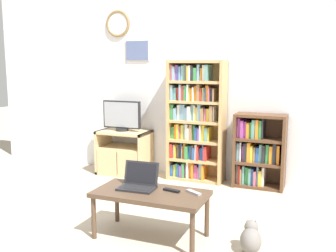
% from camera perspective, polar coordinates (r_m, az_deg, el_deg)
% --- Properties ---
extents(ground_plane, '(18.00, 18.00, 0.00)m').
position_cam_1_polar(ground_plane, '(3.87, -7.94, -15.07)').
color(ground_plane, '#BCAD93').
extents(wall_back, '(6.39, 0.09, 2.60)m').
position_cam_1_polar(wall_back, '(5.47, 2.76, 6.28)').
color(wall_back, silver).
rests_on(wall_back, ground_plane).
extents(tv_stand, '(0.72, 0.46, 0.62)m').
position_cam_1_polar(tv_stand, '(5.67, -6.41, -3.81)').
color(tv_stand, tan).
rests_on(tv_stand, ground_plane).
extents(television, '(0.57, 0.18, 0.43)m').
position_cam_1_polar(television, '(5.60, -6.72, 1.46)').
color(television, black).
rests_on(television, tv_stand).
extents(bookshelf_tall, '(0.76, 0.31, 1.61)m').
position_cam_1_polar(bookshelf_tall, '(5.29, 3.85, 0.73)').
color(bookshelf_tall, tan).
rests_on(bookshelf_tall, ground_plane).
extents(bookshelf_short, '(0.64, 0.31, 0.95)m').
position_cam_1_polar(bookshelf_short, '(5.15, 12.83, -3.63)').
color(bookshelf_short, brown).
rests_on(bookshelf_short, ground_plane).
extents(coffee_table, '(1.02, 0.51, 0.43)m').
position_cam_1_polar(coffee_table, '(3.60, -2.55, -10.22)').
color(coffee_table, '#4C3828').
rests_on(coffee_table, ground_plane).
extents(laptop, '(0.35, 0.27, 0.23)m').
position_cam_1_polar(laptop, '(3.68, -4.28, -8.06)').
color(laptop, '#232326').
rests_on(laptop, coffee_table).
extents(remote_near_laptop, '(0.17, 0.07, 0.02)m').
position_cam_1_polar(remote_near_laptop, '(3.59, 0.52, -9.32)').
color(remote_near_laptop, black).
rests_on(remote_near_laptop, coffee_table).
extents(remote_far_from_laptop, '(0.16, 0.12, 0.02)m').
position_cam_1_polar(remote_far_from_laptop, '(3.54, 3.73, -9.60)').
color(remote_far_from_laptop, '#99999E').
rests_on(remote_far_from_laptop, coffee_table).
extents(cat, '(0.26, 0.44, 0.27)m').
position_cam_1_polar(cat, '(3.50, 11.95, -15.69)').
color(cat, slate).
rests_on(cat, ground_plane).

